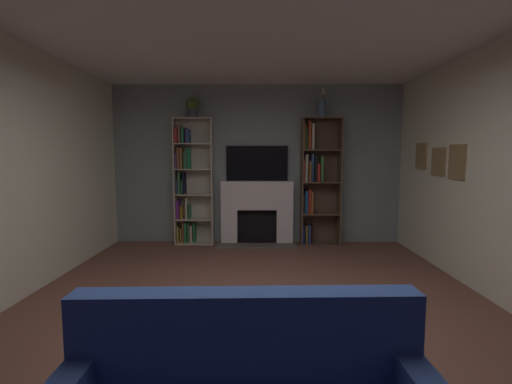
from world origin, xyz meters
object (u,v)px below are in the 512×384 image
object	(u,v)px
tv	(257,163)
coffee_table	(252,322)
bookshelf_left	(190,183)
vase_with_flowers	(322,108)
fireplace	(257,211)
potted_plant	(193,106)
bookshelf_right	(315,181)

from	to	relation	value
tv	coffee_table	distance (m)	4.00
bookshelf_left	vase_with_flowers	size ratio (longest dim) A/B	4.51
fireplace	coffee_table	distance (m)	3.79
potted_plant	coffee_table	world-z (taller)	potted_plant
tv	vase_with_flowers	distance (m)	1.42
bookshelf_left	potted_plant	bearing A→B (deg)	-32.98
bookshelf_left	bookshelf_right	world-z (taller)	same
fireplace	bookshelf_right	bearing A→B (deg)	-0.61
tv	fireplace	bearing A→B (deg)	-90.00
bookshelf_left	bookshelf_right	distance (m)	2.14
bookshelf_right	vase_with_flowers	world-z (taller)	vase_with_flowers
fireplace	coffee_table	bearing A→B (deg)	-90.19
fireplace	bookshelf_right	distance (m)	1.11
tv	potted_plant	world-z (taller)	potted_plant
bookshelf_right	potted_plant	xyz separation A→B (m)	(-2.07, -0.03, 1.25)
fireplace	bookshelf_left	bearing A→B (deg)	179.29
vase_with_flowers	coffee_table	bearing A→B (deg)	-106.20
fireplace	bookshelf_right	size ratio (longest dim) A/B	0.62
vase_with_flowers	tv	bearing A→B (deg)	173.63
tv	bookshelf_left	distance (m)	1.21
vase_with_flowers	bookshelf_left	bearing A→B (deg)	178.70
potted_plant	vase_with_flowers	bearing A→B (deg)	-0.01
fireplace	coffee_table	xyz separation A→B (m)	(-0.01, -3.79, -0.19)
tv	vase_with_flowers	size ratio (longest dim) A/B	2.21
vase_with_flowers	coffee_table	size ratio (longest dim) A/B	0.58
bookshelf_left	vase_with_flowers	bearing A→B (deg)	-1.30
fireplace	bookshelf_left	size ratio (longest dim) A/B	0.62
vase_with_flowers	potted_plant	bearing A→B (deg)	179.99
fireplace	tv	distance (m)	0.82
tv	bookshelf_left	bearing A→B (deg)	-176.55
fireplace	vase_with_flowers	size ratio (longest dim) A/B	2.79
potted_plant	vase_with_flowers	world-z (taller)	vase_with_flowers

